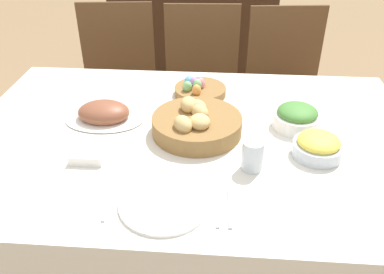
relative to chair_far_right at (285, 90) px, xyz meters
name	(u,v)px	position (x,y,z in m)	size (l,w,h in m)	color
ground_plane	(192,273)	(-0.46, -0.88, -0.52)	(12.00, 12.00, 0.00)	#937551
dining_table	(192,212)	(-0.46, -0.88, -0.14)	(1.63, 1.09, 0.76)	silver
chair_far_right	(285,90)	(0.00, 0.00, 0.00)	(0.46, 0.46, 0.96)	brown
chair_far_left	(118,85)	(-0.96, 0.00, 0.00)	(0.46, 0.46, 0.96)	brown
chair_far_center	(201,87)	(-0.47, 0.00, 0.00)	(0.44, 0.44, 0.96)	brown
sideboard	(194,42)	(-0.59, 1.01, -0.09)	(1.22, 0.44, 0.85)	#3D2616
bread_basket	(196,123)	(-0.45, -0.87, 0.28)	(0.32, 0.32, 0.11)	olive
egg_basket	(199,90)	(-0.46, -0.57, 0.27)	(0.22, 0.22, 0.08)	olive
ham_platter	(104,114)	(-0.80, -0.81, 0.27)	(0.30, 0.21, 0.08)	white
green_salad_bowl	(297,117)	(-0.08, -0.80, 0.28)	(0.17, 0.17, 0.09)	white
pineapple_bowl	(318,146)	(-0.04, -0.98, 0.28)	(0.16, 0.16, 0.08)	silver
dinner_plate	(164,203)	(-0.51, -1.26, 0.24)	(0.26, 0.26, 0.01)	white
fork	(111,201)	(-0.66, -1.26, 0.24)	(0.01, 0.16, 0.00)	#B7B7BC
knife	(219,207)	(-0.36, -1.26, 0.24)	(0.01, 0.16, 0.00)	#B7B7BC
spoon	(230,207)	(-0.33, -1.26, 0.24)	(0.01, 0.16, 0.00)	#B7B7BC
drinking_cup	(253,155)	(-0.26, -1.07, 0.29)	(0.07, 0.07, 0.10)	silver
butter_dish	(88,157)	(-0.78, -1.07, 0.26)	(0.11, 0.07, 0.03)	white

